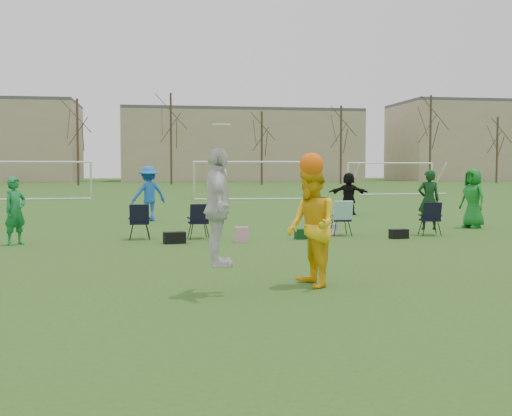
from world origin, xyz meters
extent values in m
plane|color=#2A531A|center=(0.00, 0.00, 0.00)|extent=(260.00, 260.00, 0.00)
imported|color=#147535|center=(-5.74, 7.34, 0.86)|extent=(0.72, 0.75, 1.73)
imported|color=blue|center=(-2.45, 14.42, 1.02)|extent=(1.50, 1.20, 2.03)
imported|color=#147221|center=(8.04, 9.91, 0.97)|extent=(0.90, 1.10, 1.94)
imported|color=black|center=(5.86, 16.43, 0.89)|extent=(1.73, 0.85, 1.79)
imported|color=silver|center=(-1.32, 0.10, 1.34)|extent=(0.44, 1.06, 1.81)
imported|color=yellow|center=(0.25, 0.52, 0.98)|extent=(0.88, 1.05, 1.96)
sphere|color=#F2600C|center=(0.25, 0.52, 1.99)|extent=(0.39, 0.39, 0.39)
cylinder|color=white|center=(-1.27, 0.03, 2.59)|extent=(0.27, 0.27, 0.03)
imported|color=#0E3413|center=(5.66, 8.04, 1.02)|extent=(0.70, 0.52, 1.75)
cube|color=black|center=(-1.75, 7.00, 0.15)|extent=(0.59, 0.39, 0.30)
cube|color=pink|center=(0.01, 7.05, 0.20)|extent=(0.36, 0.23, 0.40)
cube|color=#0E3613|center=(1.79, 7.52, 0.14)|extent=(0.46, 0.30, 0.28)
cube|color=white|center=(2.48, 8.88, 0.16)|extent=(0.46, 0.36, 0.32)
cylinder|color=white|center=(2.98, 8.63, 0.15)|extent=(0.26, 0.26, 0.30)
cube|color=black|center=(4.43, 7.21, 0.13)|extent=(0.53, 0.32, 0.26)
cube|color=black|center=(-2.66, 8.21, 0.48)|extent=(0.60, 0.60, 0.96)
cube|color=black|center=(-1.06, 8.10, 0.48)|extent=(0.64, 0.64, 0.96)
cube|color=black|center=(3.08, 8.32, 0.48)|extent=(0.61, 0.61, 0.96)
cube|color=black|center=(5.66, 7.94, 0.48)|extent=(0.69, 0.69, 0.96)
cylinder|color=white|center=(-6.36, 34.32, 1.20)|extent=(0.12, 0.12, 2.40)
cylinder|color=white|center=(-10.00, 34.00, 2.40)|extent=(7.28, 0.76, 0.12)
cylinder|color=white|center=(0.36, 32.25, 1.20)|extent=(0.12, 0.12, 2.40)
cylinder|color=white|center=(7.64, 31.75, 1.20)|extent=(0.12, 0.12, 2.40)
cylinder|color=white|center=(4.00, 32.00, 2.40)|extent=(7.29, 0.63, 0.12)
cylinder|color=white|center=(12.39, 37.49, 1.20)|extent=(0.12, 0.12, 2.40)
cylinder|color=white|center=(19.61, 38.51, 1.20)|extent=(0.12, 0.12, 2.40)
cylinder|color=white|center=(16.00, 38.00, 2.40)|extent=(7.25, 1.13, 0.12)
cylinder|color=#382B21|center=(-11.00, 68.50, 5.10)|extent=(0.28, 0.28, 10.20)
cylinder|color=#382B21|center=(0.00, 71.50, 5.70)|extent=(0.28, 0.28, 11.40)
cylinder|color=#382B21|center=(11.00, 68.50, 4.50)|extent=(0.28, 0.28, 9.00)
cylinder|color=#382B21|center=(22.00, 71.50, 5.10)|extent=(0.28, 0.28, 10.20)
cylinder|color=#382B21|center=(33.00, 68.50, 5.70)|extent=(0.28, 0.28, 11.40)
cylinder|color=#382B21|center=(44.00, 71.50, 4.50)|extent=(0.28, 0.28, 9.00)
cube|color=tan|center=(12.00, 96.00, 5.50)|extent=(38.00, 16.00, 11.00)
cube|color=tan|center=(55.00, 96.00, 6.50)|extent=(30.00, 16.00, 13.00)
camera|label=1|loc=(-2.29, -9.60, 1.92)|focal=45.00mm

